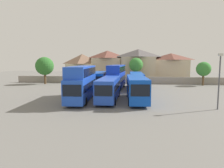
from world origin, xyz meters
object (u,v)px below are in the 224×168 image
tree_right_of_lot (45,66)px  bus_2 (109,88)px  bus_1 (82,81)px  house_terrace_right (138,65)px  bus_5 (117,75)px  house_terrace_centre (107,65)px  lamp_post_lot_edge (219,78)px  bus_4 (99,79)px  house_terrace_far_right (171,67)px  tree_left_of_lot (204,69)px  bus_3 (137,87)px  bus_6 (136,80)px  house_terrace_left (82,67)px  tree_behind_wall (136,65)px

tree_right_of_lot → bus_2: bearing=-46.4°
bus_1 → house_terrace_right: size_ratio=1.16×
bus_5 → house_terrace_centre: 20.15m
lamp_post_lot_edge → bus_4: bearing=135.8°
bus_5 → house_terrace_far_right: (14.18, 18.28, 1.31)m
bus_2 → house_terrace_centre: (-4.60, 32.46, 2.69)m
bus_4 → tree_left_of_lot: size_ratio=1.89×
bus_2 → bus_5: 12.94m
bus_3 → bus_6: bearing=176.0°
tree_left_of_lot → lamp_post_lot_edge: size_ratio=0.85×
bus_3 → tree_right_of_lot: size_ratio=1.62×
bus_2 → house_terrace_right: house_terrace_right is taller
bus_4 → bus_5: bus_5 is taller
house_terrace_left → house_terrace_right: (17.12, -1.08, 0.65)m
bus_1 → bus_3: 8.05m
house_terrace_right → bus_1: bearing=-105.7°
bus_3 → bus_4: (-7.68, 12.48, -0.03)m
tree_right_of_lot → lamp_post_lot_edge: 40.43m
house_terrace_left → house_terrace_right: size_ratio=0.89×
bus_3 → bus_5: bearing=-166.1°
bus_1 → house_terrace_left: (-8.40, 32.16, 1.25)m
house_terrace_left → house_terrace_right: bearing=-3.6°
house_terrace_far_right → tree_behind_wall: size_ratio=1.47×
house_terrace_centre → tree_left_of_lot: size_ratio=1.60×
tree_behind_wall → bus_6: bearing=-89.8°
house_terrace_centre → bus_6: bearing=-65.9°
bus_1 → lamp_post_lot_edge: lamp_post_lot_edge is taller
tree_right_of_lot → lamp_post_lot_edge: tree_right_of_lot is taller
house_terrace_left → tree_left_of_lot: house_terrace_left is taller
tree_left_of_lot → bus_3: bearing=-127.5°
bus_5 → tree_behind_wall: size_ratio=1.76×
house_terrace_left → bus_4: bearing=-65.6°
bus_3 → bus_6: 12.88m
bus_6 → lamp_post_lot_edge: (9.47, -17.15, 1.85)m
bus_4 → tree_right_of_lot: 17.12m
bus_5 → bus_6: bus_5 is taller
house_terrace_far_right → tree_left_of_lot: (5.79, -10.31, -0.20)m
bus_2 → tree_behind_wall: size_ratio=1.56×
house_terrace_centre → house_terrace_far_right: bearing=-3.9°
house_terrace_far_right → house_terrace_centre: bearing=176.1°
bus_3 → house_terrace_right: size_ratio=1.10×
bus_4 → house_terrace_centre: 20.03m
house_terrace_left → bus_6: bearing=-48.9°
bus_2 → tree_right_of_lot: size_ratio=1.53×
bus_5 → bus_1: bearing=-13.9°
house_terrace_left → house_terrace_centre: size_ratio=0.98×
house_terrace_left → tree_behind_wall: house_terrace_left is taller
tree_right_of_lot → house_terrace_far_right: bearing=18.9°
bus_2 → tree_right_of_lot: 27.58m
bus_5 → house_terrace_far_right: bearing=145.0°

